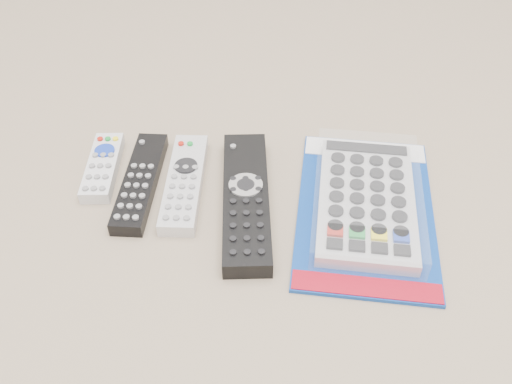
{
  "coord_description": "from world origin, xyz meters",
  "views": [
    {
      "loc": [
        0.06,
        -0.58,
        0.57
      ],
      "look_at": [
        0.03,
        0.01,
        0.01
      ],
      "focal_mm": 40.0,
      "sensor_mm": 36.0,
      "label": 1
    }
  ],
  "objects_px": {
    "remote_large_black": "(246,199)",
    "jumbo_remote_packaged": "(367,200)",
    "remote_small_grey": "(103,167)",
    "remote_silver_dvd": "(184,182)",
    "remote_slim_black": "(140,182)"
  },
  "relations": [
    {
      "from": "remote_large_black",
      "to": "jumbo_remote_packaged",
      "type": "bearing_deg",
      "value": -3.74
    },
    {
      "from": "remote_small_grey",
      "to": "remote_large_black",
      "type": "distance_m",
      "value": 0.23
    },
    {
      "from": "remote_slim_black",
      "to": "jumbo_remote_packaged",
      "type": "bearing_deg",
      "value": -4.57
    },
    {
      "from": "remote_silver_dvd",
      "to": "jumbo_remote_packaged",
      "type": "height_order",
      "value": "jumbo_remote_packaged"
    },
    {
      "from": "remote_large_black",
      "to": "jumbo_remote_packaged",
      "type": "xyz_separation_m",
      "value": [
        0.17,
        0.0,
        0.0
      ]
    },
    {
      "from": "jumbo_remote_packaged",
      "to": "remote_small_grey",
      "type": "bearing_deg",
      "value": 175.68
    },
    {
      "from": "remote_silver_dvd",
      "to": "jumbo_remote_packaged",
      "type": "relative_size",
      "value": 0.62
    },
    {
      "from": "remote_slim_black",
      "to": "jumbo_remote_packaged",
      "type": "height_order",
      "value": "jumbo_remote_packaged"
    },
    {
      "from": "remote_large_black",
      "to": "jumbo_remote_packaged",
      "type": "height_order",
      "value": "jumbo_remote_packaged"
    },
    {
      "from": "remote_slim_black",
      "to": "remote_silver_dvd",
      "type": "distance_m",
      "value": 0.06
    },
    {
      "from": "remote_slim_black",
      "to": "remote_silver_dvd",
      "type": "xyz_separation_m",
      "value": [
        0.06,
        0.0,
        0.0
      ]
    },
    {
      "from": "remote_large_black",
      "to": "jumbo_remote_packaged",
      "type": "relative_size",
      "value": 0.83
    },
    {
      "from": "remote_small_grey",
      "to": "remote_slim_black",
      "type": "height_order",
      "value": "remote_slim_black"
    },
    {
      "from": "remote_slim_black",
      "to": "remote_large_black",
      "type": "distance_m",
      "value": 0.16
    },
    {
      "from": "remote_silver_dvd",
      "to": "remote_large_black",
      "type": "height_order",
      "value": "remote_large_black"
    }
  ]
}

